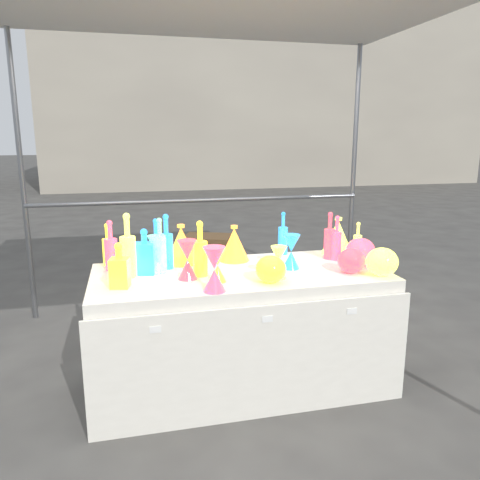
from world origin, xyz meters
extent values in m
plane|color=#595753|center=(0.00, 0.00, 0.00)|extent=(80.00, 80.00, 0.00)
cylinder|color=gray|center=(-1.50, 1.50, 1.20)|extent=(0.04, 0.04, 2.40)
cylinder|color=gray|center=(1.50, 1.50, 1.20)|extent=(0.04, 0.04, 2.40)
cylinder|color=gray|center=(0.00, 1.47, 1.00)|extent=(3.00, 0.04, 0.04)
cube|color=white|center=(0.00, 0.00, 0.38)|extent=(1.80, 0.80, 0.75)
cube|color=white|center=(0.00, -0.42, 0.34)|extent=(1.84, 0.02, 0.68)
cube|color=white|center=(-0.55, -0.43, 0.60)|extent=(0.06, 0.00, 0.03)
cube|color=white|center=(0.05, -0.43, 0.60)|extent=(0.06, 0.00, 0.03)
cube|color=white|center=(0.55, -0.43, 0.60)|extent=(0.06, 0.00, 0.03)
cube|color=#B3A995|center=(4.00, 14.00, 3.00)|extent=(14.00, 6.00, 6.00)
cube|color=#9D7047|center=(0.25, 2.71, 0.20)|extent=(0.67, 0.58, 0.40)
cube|color=#9D7047|center=(-0.15, 2.70, 0.03)|extent=(0.75, 0.58, 0.06)
camera|label=1|loc=(-0.65, -2.71, 1.57)|focal=35.00mm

